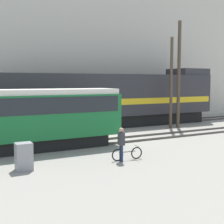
% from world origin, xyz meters
% --- Properties ---
extents(ground_plane, '(120.00, 120.00, 0.00)m').
position_xyz_m(ground_plane, '(0.00, 0.00, 0.00)').
color(ground_plane, gray).
extents(track_near, '(60.00, 1.51, 0.14)m').
position_xyz_m(track_near, '(0.00, -1.52, 0.07)').
color(track_near, '#47423D').
rests_on(track_near, ground).
extents(track_far, '(60.00, 1.51, 0.14)m').
position_xyz_m(track_far, '(0.00, 4.38, 0.07)').
color(track_far, '#47423D').
rests_on(track_far, ground).
extents(building_backdrop, '(44.71, 6.00, 14.24)m').
position_xyz_m(building_backdrop, '(0.00, 11.04, 7.12)').
color(building_backdrop, beige).
rests_on(building_backdrop, ground).
extents(freight_locomotive, '(18.89, 3.04, 5.02)m').
position_xyz_m(freight_locomotive, '(2.88, 4.38, 2.33)').
color(freight_locomotive, black).
rests_on(freight_locomotive, ground).
extents(streetcar, '(12.23, 2.54, 3.40)m').
position_xyz_m(streetcar, '(-6.75, -1.52, 1.95)').
color(streetcar, black).
rests_on(streetcar, ground).
extents(bicycle, '(1.65, 0.44, 0.67)m').
position_xyz_m(bicycle, '(-2.09, -5.92, 0.31)').
color(bicycle, black).
rests_on(bicycle, ground).
extents(person, '(0.24, 0.37, 1.65)m').
position_xyz_m(person, '(-2.50, -6.05, 1.00)').
color(person, '#232D4C').
rests_on(person, ground).
extents(utility_pole_center, '(0.24, 0.24, 7.36)m').
position_xyz_m(utility_pole_center, '(6.39, 1.43, 3.68)').
color(utility_pole_center, '#4C3D2D').
rests_on(utility_pole_center, ground).
extents(utility_pole_right, '(0.27, 0.27, 8.72)m').
position_xyz_m(utility_pole_right, '(7.15, 1.43, 4.36)').
color(utility_pole_right, '#4C3D2D').
rests_on(utility_pole_right, ground).
extents(signal_box, '(0.70, 0.60, 1.20)m').
position_xyz_m(signal_box, '(-6.93, -5.32, 0.60)').
color(signal_box, gray).
rests_on(signal_box, ground).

